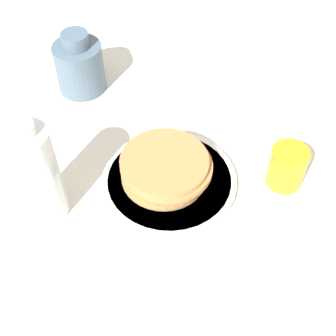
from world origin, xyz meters
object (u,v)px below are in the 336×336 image
pancake_stack (166,168)px  cream_jug (79,65)px  juice_glass (287,167)px  water_bottle_near (38,174)px  plate (168,180)px

pancake_stack → cream_jug: 0.32m
juice_glass → water_bottle_near: 0.42m
cream_jug → plate: bearing=-124.9°
juice_glass → cream_jug: (0.11, 0.46, 0.02)m
pancake_stack → water_bottle_near: 0.22m
cream_jug → juice_glass: bearing=-103.3°
pancake_stack → juice_glass: juice_glass is taller
pancake_stack → juice_glass: (0.08, -0.20, -0.00)m
pancake_stack → plate: bearing=-63.2°
plate → pancake_stack: size_ratio=1.44×
plate → juice_glass: bearing=-68.5°
cream_jug → water_bottle_near: 0.33m
juice_glass → water_bottle_near: water_bottle_near is taller
juice_glass → cream_jug: size_ratio=0.57×
juice_glass → water_bottle_near: (-0.20, 0.37, 0.06)m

